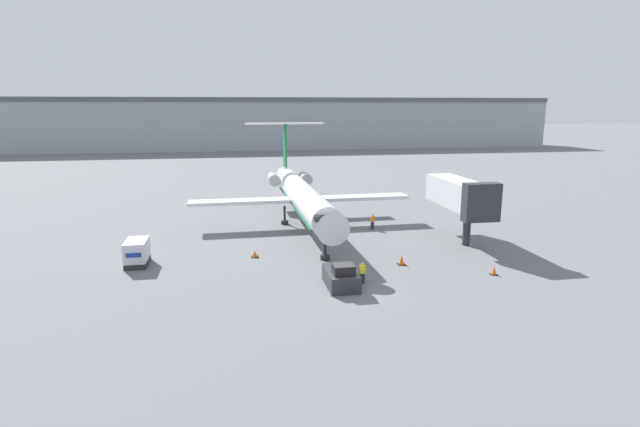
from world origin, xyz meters
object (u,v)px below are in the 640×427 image
object	(u,v)px
traffic_cone_left	(255,254)
worker_near_tug	(362,273)
jet_bridge	(460,195)
luggage_cart	(137,253)
traffic_cone_mid	(494,271)
airplane_main	(301,194)
traffic_cone_right	(402,260)
worker_by_wing	(372,221)
pushback_tug	(341,277)

from	to	relation	value
traffic_cone_left	worker_near_tug	bearing A→B (deg)	-46.94
worker_near_tug	jet_bridge	bearing A→B (deg)	39.49
luggage_cart	traffic_cone_mid	size ratio (longest dim) A/B	4.27
airplane_main	traffic_cone_right	bearing A→B (deg)	-67.84
airplane_main	luggage_cart	xyz separation A→B (m)	(-15.12, -11.35, -2.45)
jet_bridge	traffic_cone_right	bearing A→B (deg)	-141.43
airplane_main	luggage_cart	bearing A→B (deg)	-143.12
worker_by_wing	traffic_cone_right	bearing A→B (deg)	-94.51
traffic_cone_left	traffic_cone_right	bearing A→B (deg)	-19.64
luggage_cart	pushback_tug	bearing A→B (deg)	-26.86
traffic_cone_mid	jet_bridge	size ratio (longest dim) A/B	0.07
traffic_cone_right	luggage_cart	bearing A→B (deg)	170.10
airplane_main	worker_near_tug	size ratio (longest dim) A/B	18.79
worker_near_tug	traffic_cone_left	world-z (taller)	worker_near_tug
airplane_main	traffic_cone_mid	size ratio (longest dim) A/B	43.80
pushback_tug	jet_bridge	xyz separation A→B (m)	(13.84, 10.32, 3.73)
luggage_cart	worker_by_wing	world-z (taller)	luggage_cart
worker_by_wing	jet_bridge	world-z (taller)	jet_bridge
worker_by_wing	jet_bridge	size ratio (longest dim) A/B	0.17
traffic_cone_mid	jet_bridge	xyz separation A→B (m)	(1.71, 9.93, 4.11)
traffic_cone_mid	traffic_cone_right	bearing A→B (deg)	149.40
airplane_main	traffic_cone_mid	world-z (taller)	airplane_main
traffic_cone_left	traffic_cone_right	world-z (taller)	traffic_cone_right
luggage_cart	traffic_cone_left	size ratio (longest dim) A/B	4.44
worker_near_tug	traffic_cone_right	size ratio (longest dim) A/B	2.09
traffic_cone_right	worker_near_tug	bearing A→B (deg)	-138.90
pushback_tug	jet_bridge	size ratio (longest dim) A/B	0.38
worker_by_wing	traffic_cone_right	xyz separation A→B (m)	(-0.94, -11.96, -0.49)
pushback_tug	traffic_cone_left	distance (m)	10.05
pushback_tug	luggage_cart	size ratio (longest dim) A/B	1.27
luggage_cart	traffic_cone_mid	distance (m)	28.40
pushback_tug	traffic_cone_left	world-z (taller)	pushback_tug
jet_bridge	worker_near_tug	bearing A→B (deg)	-140.51
luggage_cart	worker_by_wing	xyz separation A→B (m)	(22.20, 8.25, -0.17)
traffic_cone_left	traffic_cone_right	distance (m)	12.45
traffic_cone_mid	pushback_tug	bearing A→B (deg)	-178.16
pushback_tug	worker_near_tug	distance (m)	1.69
luggage_cart	worker_near_tug	size ratio (longest dim) A/B	1.83
pushback_tug	worker_near_tug	size ratio (longest dim) A/B	2.33
airplane_main	traffic_cone_right	size ratio (longest dim) A/B	39.34
airplane_main	worker_by_wing	distance (m)	8.15
luggage_cart	traffic_cone_left	xyz separation A→B (m)	(9.53, 0.47, -0.75)
airplane_main	worker_near_tug	bearing A→B (deg)	-84.45
pushback_tug	traffic_cone_right	distance (m)	7.21
jet_bridge	luggage_cart	bearing A→B (deg)	-174.96
airplane_main	pushback_tug	bearing A→B (deg)	-89.49
pushback_tug	jet_bridge	bearing A→B (deg)	36.70
luggage_cart	jet_bridge	world-z (taller)	jet_bridge
traffic_cone_left	airplane_main	bearing A→B (deg)	62.77
traffic_cone_right	jet_bridge	size ratio (longest dim) A/B	0.08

